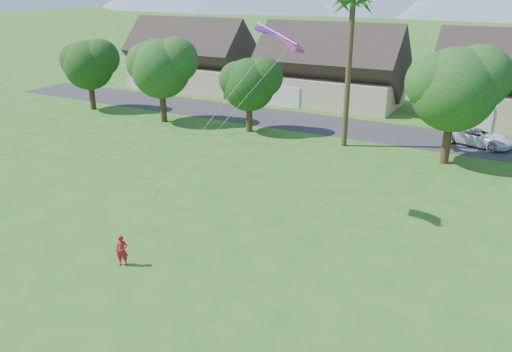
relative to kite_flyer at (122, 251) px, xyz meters
The scene contains 6 objects.
street 28.99m from the kite_flyer, 80.91° to the left, with size 90.00×7.00×0.01m, color #2D2D30.
kite_flyer is the anchor object (origin of this frame).
parked_car 31.12m from the kite_flyer, 66.87° to the left, with size 2.46×5.33×1.48m, color white.
houses_row 38.05m from the kite_flyer, 82.32° to the left, with size 72.75×8.19×8.86m.
tree_row 23.17m from the kite_flyer, 81.33° to the left, with size 62.27×6.67×8.45m.
parafoil_kite 13.18m from the kite_flyer, 66.30° to the left, with size 2.76×1.16×0.50m.
Camera 1 is at (10.84, -9.45, 12.24)m, focal length 35.00 mm.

